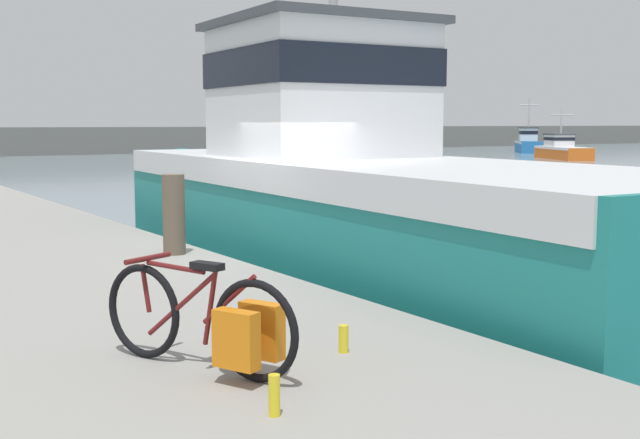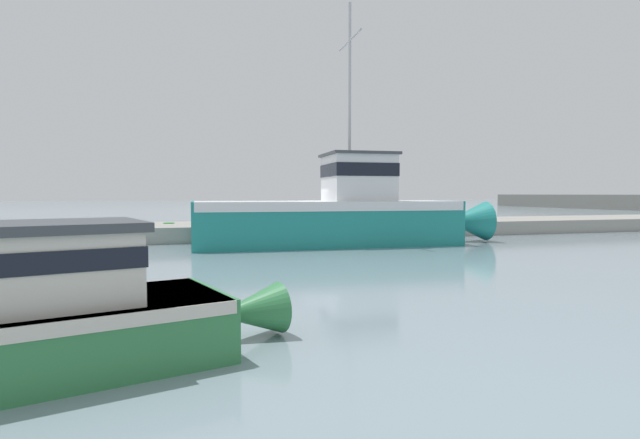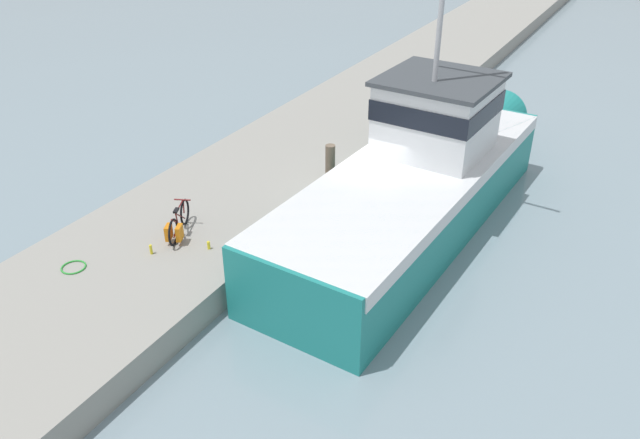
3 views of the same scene
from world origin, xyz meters
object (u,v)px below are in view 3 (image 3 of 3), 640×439
object	(u,v)px
mooring_post	(330,162)
water_bottle_by_bike	(209,245)
fishing_boat_main	(420,176)
water_bottle_on_curb	(151,249)
bicycle_touring	(177,225)

from	to	relation	value
mooring_post	water_bottle_by_bike	size ratio (longest dim) A/B	5.06
fishing_boat_main	water_bottle_by_bike	world-z (taller)	fishing_boat_main
water_bottle_by_bike	water_bottle_on_curb	xyz separation A→B (m)	(-1.10, -0.88, 0.02)
water_bottle_by_bike	bicycle_touring	bearing A→B (deg)	175.54
mooring_post	water_bottle_by_bike	distance (m)	5.09
bicycle_touring	water_bottle_on_curb	bearing A→B (deg)	-117.66
fishing_boat_main	water_bottle_by_bike	bearing A→B (deg)	-121.55
mooring_post	water_bottle_on_curb	bearing A→B (deg)	-107.04
water_bottle_on_curb	bicycle_touring	bearing A→B (deg)	86.78
bicycle_touring	water_bottle_on_curb	distance (m)	0.99
water_bottle_by_bike	water_bottle_on_curb	size ratio (longest dim) A/B	0.83
water_bottle_on_curb	mooring_post	bearing A→B (deg)	72.96
fishing_boat_main	bicycle_touring	bearing A→B (deg)	-129.17
bicycle_touring	water_bottle_on_curb	size ratio (longest dim) A/B	6.35
water_bottle_by_bike	fishing_boat_main	bearing A→B (deg)	55.32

